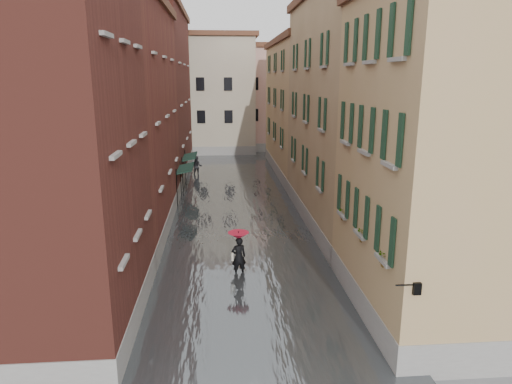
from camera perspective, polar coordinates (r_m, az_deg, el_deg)
name	(u,v)px	position (r m, az deg, el deg)	size (l,w,h in m)	color
ground	(248,293)	(19.35, -1.05, -12.56)	(120.00, 120.00, 0.00)	slate
floodwater	(236,206)	(31.47, -2.53, -1.73)	(10.00, 60.00, 0.20)	#4D5256
building_left_near	(36,147)	(16.52, -25.81, 5.11)	(6.00, 8.00, 13.00)	maroon
building_left_mid	(112,122)	(27.03, -17.50, 8.31)	(6.00, 14.00, 12.50)	brown
building_left_far	(150,97)	(41.72, -13.07, 11.45)	(6.00, 16.00, 14.00)	maroon
building_right_near	(448,163)	(17.49, 22.89, 3.34)	(6.00, 8.00, 11.50)	tan
building_right_mid	(357,116)	(27.54, 12.56, 9.24)	(6.00, 14.00, 13.00)	tan
building_right_far	(308,111)	(42.13, 6.52, 10.04)	(6.00, 16.00, 11.50)	tan
building_end_cream	(202,97)	(55.33, -6.76, 11.77)	(12.00, 9.00, 13.00)	#B8AD92
building_end_pink	(276,100)	(57.75, 2.47, 11.45)	(10.00, 9.00, 12.00)	tan
awning_near	(185,169)	(32.23, -8.86, 2.84)	(1.09, 3.25, 2.80)	black
awning_far	(189,157)	(36.99, -8.34, 4.31)	(1.09, 3.37, 2.80)	black
wall_lantern	(416,288)	(13.70, 19.33, -11.23)	(0.71, 0.22, 0.35)	black
window_planters	(364,225)	(16.98, 13.36, -4.03)	(0.59, 5.69, 0.84)	brown
pedestrian_main	(239,250)	(20.45, -2.19, -7.24)	(0.96, 0.96, 2.06)	black
pedestrian_far	(197,167)	(41.25, -7.39, 3.17)	(0.91, 0.71, 1.87)	black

